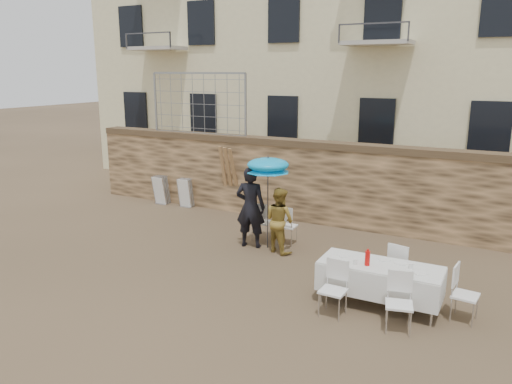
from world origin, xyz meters
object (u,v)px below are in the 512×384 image
at_px(woman_dress, 279,220).
at_px(table_chair_front_right, 399,303).
at_px(table_chair_front_left, 333,289).
at_px(umbrella, 268,168).
at_px(table_chair_back, 401,267).
at_px(chair_stack_right, 187,192).
at_px(couple_chair_right, 287,225).
at_px(chair_stack_left, 164,189).
at_px(banquet_table, 380,267).
at_px(couple_chair_left, 261,221).
at_px(table_chair_side, 466,294).
at_px(man_suit, 251,207).
at_px(soda_bottle, 367,258).

xyz_separation_m(woman_dress, table_chair_front_right, (3.22, -2.39, -0.28)).
bearing_deg(table_chair_front_left, umbrella, 136.90).
height_order(table_chair_back, chair_stack_right, table_chair_back).
relative_size(couple_chair_right, chair_stack_left, 1.04).
bearing_deg(couple_chair_right, banquet_table, 139.19).
height_order(umbrella, couple_chair_left, umbrella).
xyz_separation_m(table_chair_side, chair_stack_right, (-8.27, 3.79, -0.02)).
xyz_separation_m(man_suit, woman_dress, (0.75, 0.00, -0.21)).
height_order(couple_chair_right, banquet_table, couple_chair_right).
relative_size(umbrella, couple_chair_right, 2.13).
height_order(banquet_table, table_chair_front_left, table_chair_front_left).
bearing_deg(soda_bottle, woman_dress, 144.54).
xyz_separation_m(couple_chair_left, table_chair_side, (4.87, -2.09, 0.00)).
bearing_deg(chair_stack_right, table_chair_side, -24.60).
xyz_separation_m(woman_dress, table_chair_front_left, (2.12, -2.39, -0.28)).
distance_m(man_suit, couple_chair_right, 1.01).
xyz_separation_m(woman_dress, chair_stack_left, (-5.05, 2.24, -0.30)).
height_order(man_suit, chair_stack_right, man_suit).
height_order(man_suit, woman_dress, man_suit).
distance_m(woman_dress, umbrella, 1.23).
bearing_deg(umbrella, chair_stack_left, 155.51).
bearing_deg(table_chair_side, banquet_table, 100.22).
distance_m(man_suit, banquet_table, 3.85).
distance_m(woman_dress, table_chair_front_left, 3.21).
relative_size(table_chair_side, chair_stack_right, 1.04).
distance_m(table_chair_front_left, table_chair_back, 1.74).
bearing_deg(table_chair_side, table_chair_back, 65.88).
bearing_deg(table_chair_back, table_chair_front_right, 113.30).
relative_size(table_chair_front_left, chair_stack_left, 1.04).
distance_m(couple_chair_left, table_chair_side, 5.30).
relative_size(soda_bottle, table_chair_front_left, 0.27).
relative_size(table_chair_front_left, table_chair_side, 1.00).
height_order(banquet_table, table_chair_side, table_chair_side).
height_order(man_suit, umbrella, umbrella).
relative_size(table_chair_front_left, table_chair_front_right, 1.00).
height_order(table_chair_front_right, table_chair_side, same).
bearing_deg(couple_chair_right, table_chair_side, 150.92).
bearing_deg(man_suit, table_chair_back, 155.66).
bearing_deg(banquet_table, table_chair_side, 4.09).
bearing_deg(table_chair_back, chair_stack_left, -8.82).
height_order(couple_chair_left, banquet_table, couple_chair_left).
xyz_separation_m(banquet_table, chair_stack_right, (-6.87, 3.89, -0.27)).
height_order(table_chair_back, chair_stack_left, table_chair_back).
xyz_separation_m(soda_bottle, table_chair_front_left, (-0.40, -0.60, -0.43)).
relative_size(couple_chair_left, couple_chair_right, 1.00).
distance_m(man_suit, woman_dress, 0.78).
bearing_deg(chair_stack_left, table_chair_side, -22.43).
xyz_separation_m(man_suit, banquet_table, (3.47, -1.64, -0.23)).
xyz_separation_m(table_chair_front_right, chair_stack_left, (-8.27, 4.64, -0.02)).
distance_m(couple_chair_right, table_chair_side, 4.67).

